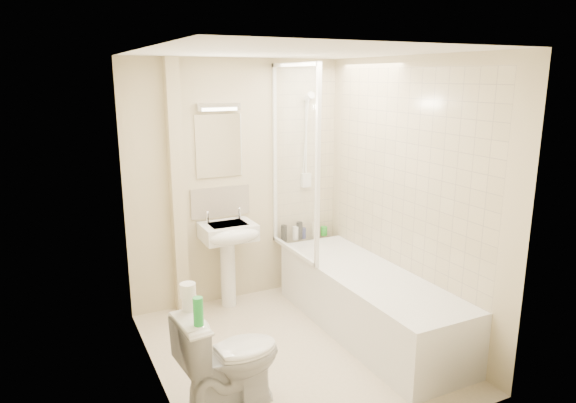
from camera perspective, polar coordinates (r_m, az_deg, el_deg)
name	(u,v)px	position (r m, az deg, el deg)	size (l,w,h in m)	color
floor	(294,351)	(4.46, 0.71, -16.26)	(2.50, 2.50, 0.00)	beige
wall_back	(237,183)	(5.11, -5.64, 2.07)	(2.20, 0.02, 2.40)	beige
wall_left	(152,230)	(3.65, -14.85, -3.12)	(0.02, 2.50, 2.40)	beige
wall_right	(407,198)	(4.59, 13.09, 0.42)	(0.02, 2.50, 2.40)	beige
ceiling	(295,52)	(3.86, 0.82, 16.28)	(2.20, 2.50, 0.02)	white
tile_back	(305,156)	(5.36, 1.89, 5.13)	(0.70, 0.01, 1.75)	beige
tile_right	(405,172)	(4.56, 12.90, 3.24)	(0.01, 2.10, 1.75)	beige
pipe_boxing	(177,190)	(4.87, -12.21, 1.25)	(0.12, 0.12, 2.40)	beige
splashback	(221,202)	(5.08, -7.50, -0.03)	(0.60, 0.01, 0.30)	beige
mirror	(219,146)	(4.97, -7.69, 6.13)	(0.46, 0.01, 0.60)	white
strip_light	(218,107)	(4.92, -7.75, 10.38)	(0.42, 0.07, 0.07)	silver
bathtub	(368,301)	(4.70, 8.88, -10.82)	(0.70, 2.10, 0.55)	white
shower_screen	(294,162)	(4.82, 0.69, 4.44)	(0.04, 0.92, 1.80)	white
shower_fixture	(307,144)	(5.31, 2.11, 6.35)	(0.10, 0.16, 0.99)	white
pedestal_sink	(229,242)	(4.97, -6.52, -4.46)	(0.51, 0.47, 0.97)	white
bottle_black_a	(284,233)	(5.35, -0.46, -3.56)	(0.06, 0.06, 0.17)	black
bottle_white_a	(295,233)	(5.41, 0.84, -3.53)	(0.06, 0.06, 0.14)	white
bottle_black_b	(299,231)	(5.43, 1.27, -3.25)	(0.07, 0.07, 0.18)	black
bottle_blue	(303,233)	(5.46, 1.72, -3.53)	(0.06, 0.06, 0.12)	navy
bottle_cream	(314,230)	(5.51, 2.94, -3.16)	(0.05, 0.05, 0.15)	beige
bottle_white_b	(317,230)	(5.53, 3.29, -3.15)	(0.05, 0.05, 0.14)	white
bottle_green	(324,231)	(5.58, 4.01, -3.28)	(0.07, 0.07, 0.10)	green
toilet	(230,358)	(3.68, -6.47, -16.87)	(0.74, 0.47, 0.72)	white
toilet_roll_lower	(189,302)	(3.52, -10.91, -10.96)	(0.10, 0.10, 0.10)	white
toilet_roll_upper	(188,290)	(3.46, -11.07, -9.66)	(0.10, 0.10, 0.10)	white
green_bottle	(198,311)	(3.29, -9.94, -11.94)	(0.06, 0.06, 0.18)	green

